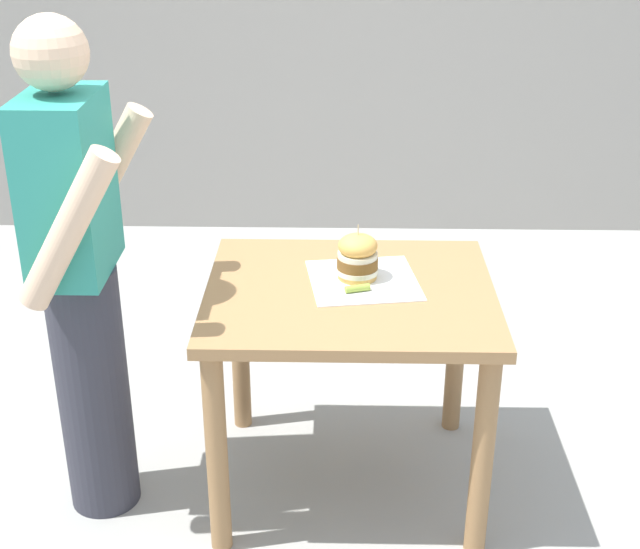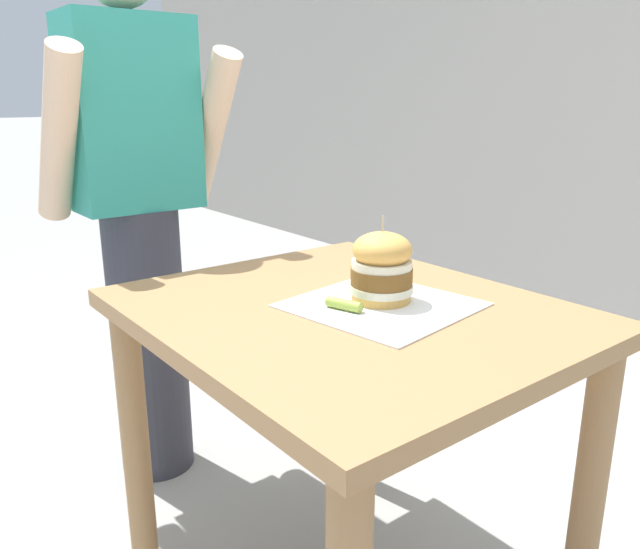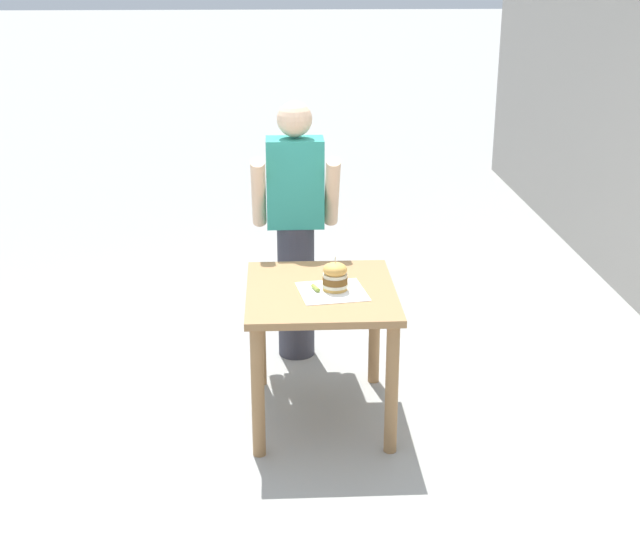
# 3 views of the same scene
# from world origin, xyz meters

# --- Properties ---
(ground_plane) EXTENTS (80.00, 80.00, 0.00)m
(ground_plane) POSITION_xyz_m (0.00, 0.00, 0.00)
(ground_plane) COLOR #9E9E99
(patio_table) EXTENTS (0.83, 0.96, 0.79)m
(patio_table) POSITION_xyz_m (0.00, 0.00, 0.64)
(patio_table) COLOR #9E7247
(patio_table) RESTS_ON ground
(serving_paper) EXTENTS (0.40, 0.40, 0.00)m
(serving_paper) POSITION_xyz_m (0.06, -0.05, 0.79)
(serving_paper) COLOR white
(serving_paper) RESTS_ON patio_table
(sandwich) EXTENTS (0.14, 0.14, 0.19)m
(sandwich) POSITION_xyz_m (0.08, -0.02, 0.87)
(sandwich) COLOR gold
(sandwich) RESTS_ON serving_paper
(pickle_spear) EXTENTS (0.05, 0.09, 0.02)m
(pickle_spear) POSITION_xyz_m (-0.03, -0.02, 0.80)
(pickle_spear) COLOR #8EA83D
(pickle_spear) RESTS_ON serving_paper
(diner_across_table) EXTENTS (0.55, 0.35, 1.69)m
(diner_across_table) POSITION_xyz_m (-0.12, 0.86, 0.88)
(diner_across_table) COLOR #33333D
(diner_across_table) RESTS_ON ground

